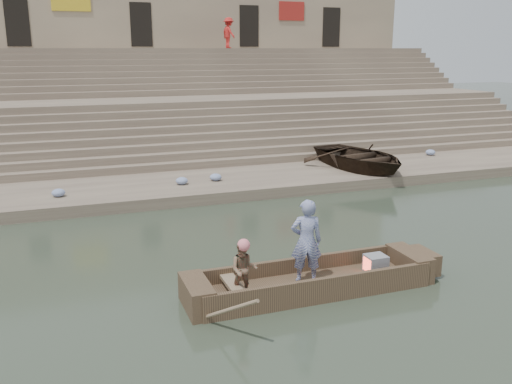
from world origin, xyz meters
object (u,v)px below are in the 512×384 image
standing_man (306,241)px  pedestrian (229,33)px  rowing_man (244,270)px  main_rowboat (310,286)px  television (375,264)px  beached_rowboat (360,157)px

standing_man → pedestrian: size_ratio=1.02×
standing_man → rowing_man: (-1.51, -0.25, -0.34)m
main_rowboat → television: television is taller
standing_man → rowing_man: standing_man is taller
main_rowboat → beached_rowboat: 11.39m
standing_man → beached_rowboat: bearing=-109.9°
main_rowboat → standing_man: 1.05m
main_rowboat → television: size_ratio=10.87×
standing_man → rowing_man: size_ratio=1.59×
television → pedestrian: bearing=80.7°
rowing_man → beached_rowboat: (8.19, 9.45, 0.09)m
standing_man → pedestrian: bearing=-87.3°
television → pedestrian: (3.87, 23.63, 5.69)m
beached_rowboat → pedestrian: (-1.09, 14.37, 5.22)m
television → beached_rowboat: bearing=61.8°
main_rowboat → television: 1.66m
standing_man → television: bearing=-165.9°
main_rowboat → standing_man: size_ratio=2.68×
pedestrian → rowing_man: bearing=151.1°
main_rowboat → standing_man: bearing=148.0°
main_rowboat → rowing_man: 1.76m
beached_rowboat → rowing_man: bearing=-139.7°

